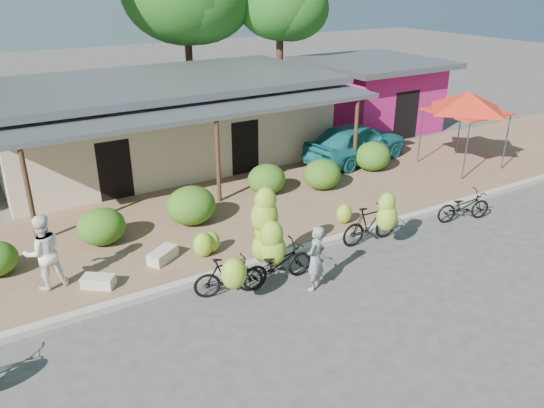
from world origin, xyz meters
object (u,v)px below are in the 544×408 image
Objects in this scene: sack_near at (163,255)px; bike_left at (230,276)px; bike_center at (272,246)px; bike_right at (374,222)px; bystander at (44,252)px; red_canopy at (468,102)px; vendor at (315,258)px; bike_far_right at (464,206)px; tree_near_right at (275,3)px; teal_van at (356,142)px; sack_far at (98,281)px.

bike_left is at bearing -71.00° from sack_near.
bike_center reaches higher than sack_near.
bike_right is 2.19× the size of sack_near.
bike_center is at bearing 150.87° from bystander.
vendor is (-9.78, -4.14, -1.79)m from red_canopy.
red_canopy is 5.41m from bike_far_right.
bike_left is at bearing 96.27° from bike_right.
red_canopy is at bearing -77.75° from tree_near_right.
bike_right is 6.91m from teal_van.
red_canopy is 1.89× the size of bystander.
bike_center is 2.73× the size of sack_near.
bike_far_right is at bearing -137.74° from red_canopy.
tree_near_right is at bearing 102.25° from red_canopy.
vendor is 0.89× the size of bystander.
teal_van is (-0.92, -7.61, -4.81)m from tree_near_right.
bike_center is 1.25× the size of bike_right.
bike_center is at bearing 102.98° from bike_far_right.
red_canopy is 4.67× the size of sack_far.
bike_far_right is 0.41× the size of teal_van.
vendor is at bearing -145.82° from bike_center.
bike_center is at bearing 93.49° from bike_right.
sack_far is (-2.55, 1.88, -0.34)m from bike_left.
bike_left is (-9.51, -13.62, -5.11)m from tree_near_right.
sack_near is at bearing -77.40° from vendor.
red_canopy is 11.04m from bike_center.
bike_left is 2.45m from sack_near.
bike_center reaches higher than teal_van.
bike_right reaches higher than bike_far_right.
sack_far is at bearing 94.67° from bike_far_right.
sack_far is 11.89m from teal_van.
bystander is (-4.84, 2.23, 0.15)m from bike_center.
vendor is (0.64, -0.92, -0.08)m from bike_center.
red_canopy is 14.54m from sack_far.
bike_far_right is at bearing -73.73° from bike_left.
tree_near_right is 9.77× the size of sack_far.
bike_far_right is at bearing 165.00° from teal_van.
teal_van is (7.29, 5.74, 0.00)m from bike_center.
tree_near_right reaches higher than vendor.
bike_far_right is at bearing 157.44° from vendor.
bike_far_right reaches higher than sack_far.
bike_center is 1.23× the size of bike_far_right.
sack_far is (-7.17, 1.53, -0.44)m from bike_right.
teal_van is (9.37, 3.70, 0.63)m from sack_near.
vendor is (-2.69, -1.00, 0.11)m from bike_right.
red_canopy is 4.36m from teal_van.
sack_near is at bearing -132.29° from tree_near_right.
bystander is at bearing 70.32° from bike_left.
sack_near is 0.52× the size of vendor.
bike_center reaches higher than sack_far.
sack_near is at bearing 34.29° from bike_left.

